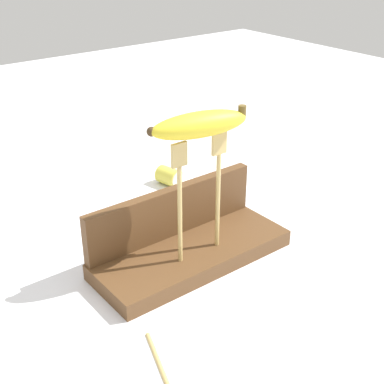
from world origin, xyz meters
name	(u,v)px	position (x,y,z in m)	size (l,w,h in m)	color
ground_plane	(192,261)	(0.00, 0.00, 0.00)	(3.00, 3.00, 0.00)	silver
wooden_board	(192,254)	(0.00, 0.00, 0.01)	(0.33, 0.13, 0.03)	brown
board_backstop	(172,211)	(0.00, 0.05, 0.07)	(0.32, 0.02, 0.08)	brown
fork_stand_center	(199,187)	(0.00, -0.02, 0.14)	(0.10, 0.01, 0.20)	tan
banana_raised_center	(200,124)	(0.00, -0.02, 0.24)	(0.16, 0.07, 0.04)	yellow
banana_chunk_near	(170,176)	(0.14, 0.26, 0.02)	(0.05, 0.06, 0.04)	#DBD147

